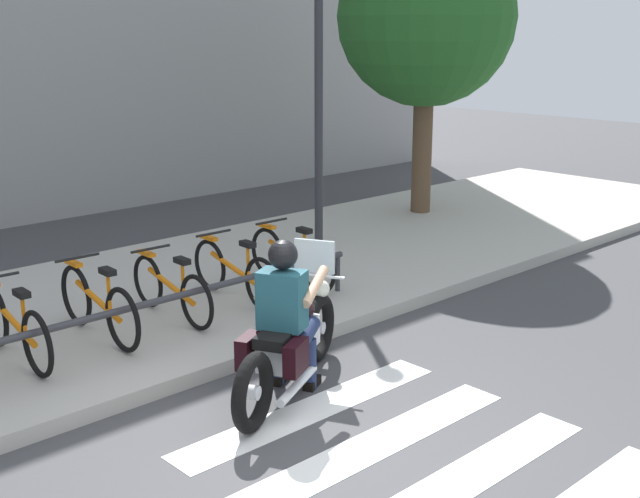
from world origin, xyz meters
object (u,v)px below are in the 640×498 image
rider (286,306)px  bike_rack (85,322)px  bicycle_6 (235,272)px  bicycle_4 (98,305)px  bicycle_5 (171,289)px  bicycle_7 (291,258)px  street_lamp (319,58)px  bicycle_3 (15,326)px  tree_near_rack (426,18)px  motorcycle (290,343)px

rider → bike_rack: (-1.15, 1.52, -0.26)m
bicycle_6 → bike_rack: (-2.17, -0.55, 0.08)m
bicycle_4 → bike_rack: bearing=-128.1°
rider → bicycle_6: (1.02, 2.07, -0.35)m
bicycle_5 → bicycle_7: (1.73, -0.00, 0.01)m
street_lamp → bicycle_6: bearing=-153.6°
bicycle_3 → bicycle_6: bearing=0.0°
rider → bicycle_7: size_ratio=0.91×
bicycle_6 → street_lamp: (2.48, 1.23, 2.31)m
bicycle_3 → bike_rack: bicycle_3 is taller
street_lamp → tree_near_rack: 2.87m
bicycle_6 → street_lamp: size_ratio=0.35×
bicycle_6 → street_lamp: bearing=26.4°
bicycle_3 → bicycle_6: bicycle_3 is taller
rider → tree_near_rack: (6.28, 3.70, 2.53)m
rider → street_lamp: size_ratio=0.31×
rider → bicycle_7: bearing=47.7°
motorcycle → rider: (-0.07, -0.03, 0.37)m
bicycle_5 → tree_near_rack: 6.97m
rider → bike_rack: size_ratio=0.22×
bicycle_6 → bicycle_4: bearing=-180.0°
bicycle_5 → street_lamp: street_lamp is taller
motorcycle → street_lamp: street_lamp is taller
bicycle_7 → tree_near_rack: size_ratio=0.33×
bicycle_7 → bike_rack: 3.09m
rider → bicycle_3: bearing=127.4°
bicycle_5 → bicycle_6: (0.87, -0.00, 0.01)m
tree_near_rack → rider: bearing=-149.5°
bike_rack → street_lamp: size_ratio=1.43×
bicycle_3 → bicycle_7: (3.47, -0.00, -0.00)m
bicycle_3 → street_lamp: size_ratio=0.35×
bicycle_7 → street_lamp: (1.62, 1.23, 2.31)m
bicycle_4 → bicycle_6: 1.73m
rider → bicycle_7: (1.88, 2.07, -0.34)m
motorcycle → rider: rider is taller
bicycle_4 → bike_rack: (-0.43, -0.55, 0.07)m
bicycle_3 → bicycle_4: bearing=-0.0°
motorcycle → tree_near_rack: bearing=30.6°
motorcycle → bicycle_5: bearing=87.8°
rider → tree_near_rack: tree_near_rack is taller
bicycle_7 → street_lamp: bearing=37.3°
bicycle_6 → tree_near_rack: (5.26, 1.63, 2.88)m
bike_rack → street_lamp: bearing=21.0°
rider → tree_near_rack: size_ratio=0.30×
bicycle_6 → tree_near_rack: tree_near_rack is taller
rider → bicycle_4: rider is taller
bicycle_3 → street_lamp: bearing=13.6°
motorcycle → bicycle_7: (1.81, 2.04, 0.03)m
bicycle_4 → bicycle_6: (1.73, 0.00, -0.01)m
bicycle_6 → bike_rack: 2.24m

